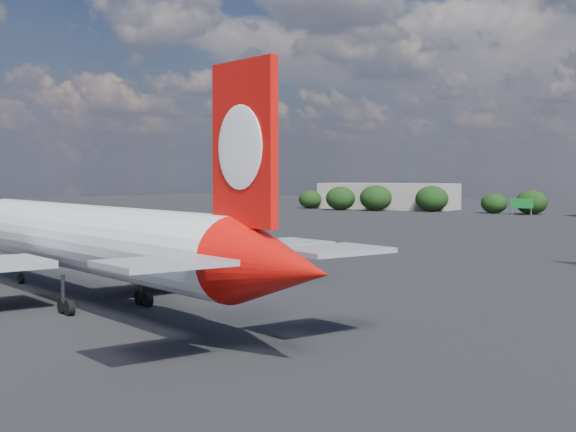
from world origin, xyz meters
The scene contains 4 objects.
ground centered at (0.00, 60.00, 0.00)m, with size 500.00×500.00×0.00m, color black.
qantas_airliner centered at (-1.71, 11.38, 5.39)m, with size 52.89×50.79×17.70m.
terminal_building centered at (-65.00, 192.00, 4.00)m, with size 42.00×16.00×8.00m.
highway_sign centered at (-18.00, 176.00, 3.13)m, with size 6.00×0.30×4.50m.
Camera 1 is at (46.30, -34.10, 10.89)m, focal length 50.00 mm.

